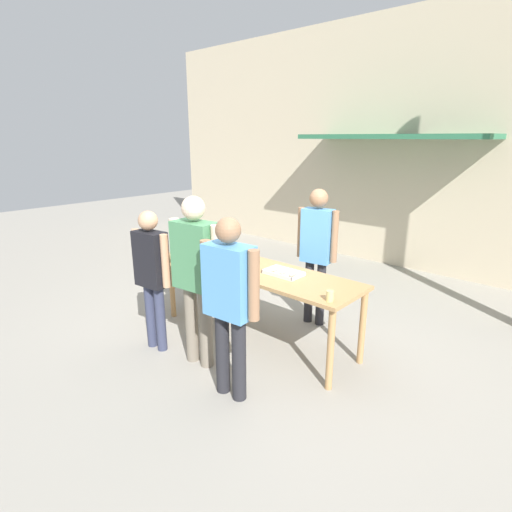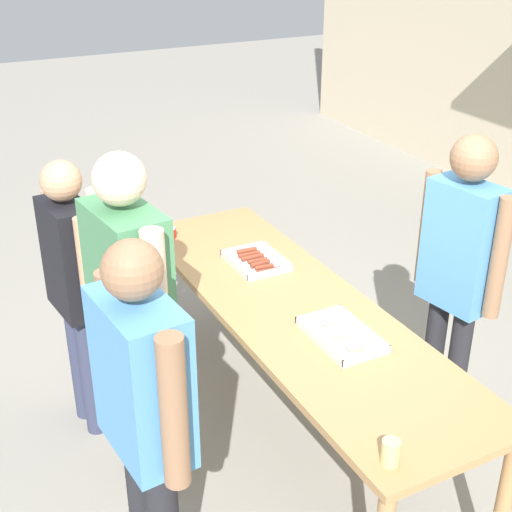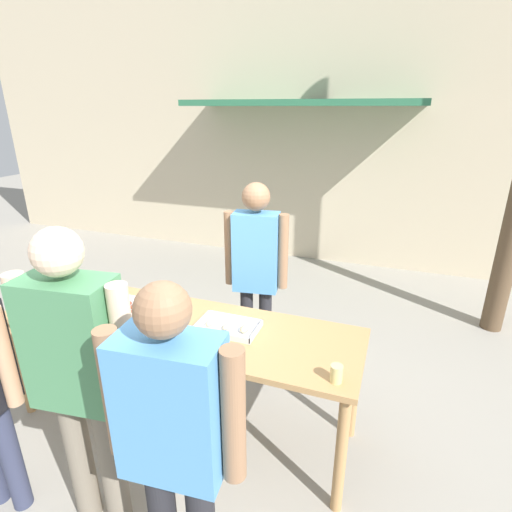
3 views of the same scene
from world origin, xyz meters
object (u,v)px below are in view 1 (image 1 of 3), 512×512
object	(u,v)px
food_tray_sausages	(228,258)
person_server_behind_table	(317,244)
person_customer_with_cup	(229,295)
person_customer_holding_hotdog	(152,269)
condiment_jar_mustard	(176,252)
beer_cup	(330,296)
condiment_jar_ketchup	(181,253)
person_customer_waiting_in_line	(196,268)
food_tray_buns	(284,273)

from	to	relation	value
food_tray_sausages	person_server_behind_table	world-z (taller)	person_server_behind_table
person_customer_with_cup	person_customer_holding_hotdog	bearing A→B (deg)	-7.28
condiment_jar_mustard	beer_cup	world-z (taller)	beer_cup
person_customer_with_cup	condiment_jar_ketchup	bearing A→B (deg)	-29.29
food_tray_sausages	person_customer_with_cup	size ratio (longest dim) A/B	0.21
beer_cup	food_tray_sausages	bearing A→B (deg)	169.53
condiment_jar_ketchup	person_server_behind_table	xyz separation A→B (m)	(1.39, 1.08, 0.15)
beer_cup	person_customer_with_cup	xyz separation A→B (m)	(-0.58, -0.75, 0.08)
beer_cup	person_customer_waiting_in_line	distance (m)	1.38
beer_cup	person_customer_waiting_in_line	bearing A→B (deg)	-155.02
person_customer_holding_hotdog	person_customer_with_cup	xyz separation A→B (m)	(1.29, -0.05, 0.05)
beer_cup	person_customer_holding_hotdog	xyz separation A→B (m)	(-1.87, -0.70, 0.03)
food_tray_buns	beer_cup	size ratio (longest dim) A/B	4.08
condiment_jar_ketchup	person_server_behind_table	distance (m)	1.77
food_tray_buns	condiment_jar_ketchup	distance (m)	1.50
person_server_behind_table	person_customer_waiting_in_line	xyz separation A→B (m)	(-0.38, -1.66, 0.01)
food_tray_sausages	person_server_behind_table	size ratio (longest dim) A/B	0.20
food_tray_buns	condiment_jar_ketchup	bearing A→B (deg)	-167.99
condiment_jar_ketchup	person_server_behind_table	world-z (taller)	person_server_behind_table
food_tray_buns	condiment_jar_ketchup	xyz separation A→B (m)	(-1.47, -0.31, 0.02)
person_customer_holding_hotdog	condiment_jar_mustard	bearing A→B (deg)	-61.90
condiment_jar_ketchup	person_customer_holding_hotdog	distance (m)	0.81
condiment_jar_mustard	beer_cup	size ratio (longest dim) A/B	0.69
condiment_jar_ketchup	person_customer_holding_hotdog	size ratio (longest dim) A/B	0.04
food_tray_buns	beer_cup	distance (m)	0.85
food_tray_buns	condiment_jar_ketchup	size ratio (longest dim) A/B	5.93
food_tray_sausages	condiment_jar_ketchup	xyz separation A→B (m)	(-0.56, -0.31, 0.02)
person_customer_waiting_in_line	food_tray_buns	bearing A→B (deg)	-123.83
condiment_jar_mustard	person_customer_holding_hotdog	bearing A→B (deg)	-55.21
condiment_jar_ketchup	food_tray_buns	bearing A→B (deg)	12.01
condiment_jar_mustard	person_server_behind_table	size ratio (longest dim) A/B	0.04
food_tray_sausages	condiment_jar_mustard	xyz separation A→B (m)	(-0.66, -0.31, 0.02)
person_customer_waiting_in_line	person_customer_with_cup	bearing A→B (deg)	158.59
person_customer_with_cup	condiment_jar_mustard	bearing A→B (deg)	-28.11
food_tray_buns	person_customer_waiting_in_line	xyz separation A→B (m)	(-0.45, -0.89, 0.18)
condiment_jar_ketchup	beer_cup	world-z (taller)	beer_cup
condiment_jar_mustard	condiment_jar_ketchup	bearing A→B (deg)	-0.47
condiment_jar_mustard	person_server_behind_table	bearing A→B (deg)	35.97
condiment_jar_ketchup	person_customer_with_cup	bearing A→B (deg)	-24.13
person_server_behind_table	person_customer_with_cup	distance (m)	1.86
person_customer_with_cup	beer_cup	bearing A→B (deg)	-132.91
condiment_jar_mustard	food_tray_buns	bearing A→B (deg)	11.24
food_tray_buns	person_customer_waiting_in_line	bearing A→B (deg)	-116.86
food_tray_sausages	person_customer_waiting_in_line	world-z (taller)	person_customer_waiting_in_line
condiment_jar_mustard	person_customer_with_cup	xyz separation A→B (m)	(1.78, -0.75, 0.10)
person_customer_holding_hotdog	condiment_jar_ketchup	bearing A→B (deg)	-67.68
condiment_jar_mustard	person_customer_holding_hotdog	size ratio (longest dim) A/B	0.04
food_tray_buns	person_customer_with_cup	bearing A→B (deg)	-78.70
food_tray_buns	person_customer_with_cup	size ratio (longest dim) A/B	0.25
food_tray_buns	person_customer_holding_hotdog	xyz separation A→B (m)	(-1.08, -1.02, 0.07)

